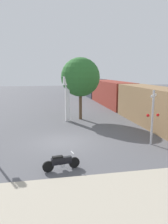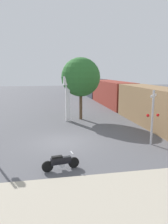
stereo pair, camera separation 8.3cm
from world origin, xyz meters
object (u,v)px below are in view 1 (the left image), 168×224
clock_tower (67,91)px  railroad_crossing_signal (153,115)px  freight_train (111,93)px  street_tree (80,77)px  motorcycle (61,162)px

clock_tower → railroad_crossing_signal: bearing=-59.9°
freight_train → railroad_crossing_signal: size_ratio=10.60×
street_tree → freight_train: bearing=55.1°
motorcycle → clock_tower: 11.09m
clock_tower → railroad_crossing_signal: clock_tower is taller
motorcycle → street_tree: street_tree is taller
railroad_crossing_signal → clock_tower: bearing=120.1°
clock_tower → motorcycle: bearing=-98.5°
motorcycle → railroad_crossing_signal: bearing=13.4°
motorcycle → railroad_crossing_signal: size_ratio=0.52×
freight_train → street_tree: (-6.09, -8.74, 2.52)m
freight_train → clock_tower: bearing=-128.6°
motorcycle → street_tree: bearing=65.2°
motorcycle → railroad_crossing_signal: 6.96m
railroad_crossing_signal → street_tree: size_ratio=0.59×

